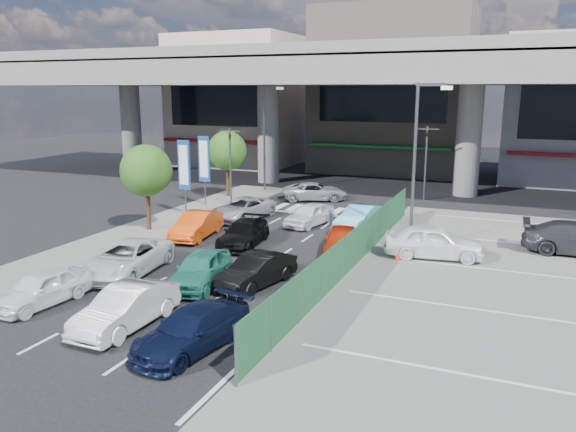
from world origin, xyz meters
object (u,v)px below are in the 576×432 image
at_px(street_lamp_left, 266,129).
at_px(hatch_black_mid_right, 256,271).
at_px(tree_near, 146,171).
at_px(minivan_navy_back, 193,329).
at_px(tree_far, 227,151).
at_px(crossing_wagon_silver, 315,192).
at_px(street_lamp_right, 418,153).
at_px(wagon_silver_front_left, 242,209).
at_px(sedan_white_front_mid, 310,214).
at_px(traffic_light_right, 427,144).
at_px(sedan_white_mid_left, 127,258).
at_px(kei_truck_front_right, 360,218).
at_px(traffic_cone, 398,253).
at_px(taxi_orange_right, 341,240).
at_px(taxi_teal_mid, 200,269).
at_px(traffic_light_left, 230,147).
at_px(signboard_near, 184,167).
at_px(signboard_far, 204,161).
at_px(van_white_back_left, 42,288).
at_px(taxi_orange_left, 197,225).
at_px(sedan_black_mid, 244,233).
at_px(hatch_white_back_mid, 126,308).
at_px(parked_sedan_white, 434,242).

distance_m(street_lamp_left, hatch_black_mid_right, 21.88).
bearing_deg(tree_near, minivan_navy_back, -48.83).
height_order(tree_far, crossing_wagon_silver, tree_far).
bearing_deg(street_lamp_right, tree_far, 150.42).
bearing_deg(wagon_silver_front_left, hatch_black_mid_right, -50.31).
xyz_separation_m(street_lamp_left, sedan_white_front_mid, (7.02, -9.28, -4.12)).
height_order(traffic_light_right, sedan_white_mid_left, traffic_light_right).
height_order(street_lamp_right, hatch_black_mid_right, street_lamp_right).
relative_size(kei_truck_front_right, traffic_cone, 6.28).
bearing_deg(taxi_orange_right, wagon_silver_front_left, 135.64).
bearing_deg(taxi_teal_mid, traffic_light_left, 103.78).
bearing_deg(street_lamp_right, street_lamp_left, 138.37).
xyz_separation_m(signboard_near, sedan_white_front_mid, (7.90, 0.72, -2.42)).
bearing_deg(crossing_wagon_silver, signboard_far, 104.86).
xyz_separation_m(van_white_back_left, taxi_teal_mid, (4.22, 4.02, 0.05)).
distance_m(tree_near, van_white_back_left, 11.28).
xyz_separation_m(signboard_near, kei_truck_front_right, (10.87, 0.77, -2.38)).
xyz_separation_m(street_lamp_right, taxi_orange_right, (-3.08, -2.05, -4.11)).
xyz_separation_m(taxi_orange_left, sedan_black_mid, (2.98, -0.36, -0.06)).
distance_m(signboard_near, hatch_black_mid_right, 13.78).
distance_m(taxi_orange_left, taxi_orange_right, 7.94).
bearing_deg(taxi_orange_left, taxi_teal_mid, -64.66).
distance_m(van_white_back_left, hatch_white_back_mid, 4.13).
bearing_deg(sedan_white_mid_left, sedan_white_front_mid, 62.40).
relative_size(street_lamp_left, sedan_black_mid, 1.87).
distance_m(street_lamp_left, kei_truck_front_right, 14.21).
relative_size(street_lamp_left, taxi_teal_mid, 1.98).
height_order(minivan_navy_back, kei_truck_front_right, kei_truck_front_right).
distance_m(street_lamp_left, sedan_white_front_mid, 12.35).
distance_m(sedan_black_mid, sedan_white_front_mid, 5.47).
bearing_deg(minivan_navy_back, taxi_orange_left, 132.24).
distance_m(traffic_light_right, taxi_teal_mid, 22.36).
height_order(sedan_white_mid_left, traffic_cone, sedan_white_mid_left).
bearing_deg(wagon_silver_front_left, signboard_near, -160.49).
distance_m(signboard_far, taxi_orange_right, 13.86).
bearing_deg(taxi_orange_right, parked_sedan_white, -1.70).
height_order(hatch_black_mid_right, sedan_black_mid, hatch_black_mid_right).
distance_m(signboard_far, parked_sedan_white, 17.21).
bearing_deg(wagon_silver_front_left, street_lamp_left, 115.78).
distance_m(signboard_near, taxi_orange_left, 5.85).
xyz_separation_m(traffic_light_right, taxi_teal_mid, (-5.25, -21.49, -3.25)).
height_order(wagon_silver_front_left, crossing_wagon_silver, wagon_silver_front_left).
height_order(sedan_white_mid_left, sedan_white_front_mid, sedan_white_mid_left).
bearing_deg(hatch_black_mid_right, hatch_white_back_mid, -100.21).
height_order(van_white_back_left, traffic_cone, van_white_back_left).
relative_size(signboard_far, traffic_cone, 7.09).
relative_size(hatch_white_back_mid, taxi_orange_left, 1.01).
bearing_deg(street_lamp_left, taxi_teal_mid, -72.22).
bearing_deg(crossing_wagon_silver, parked_sedan_white, -162.53).
bearing_deg(traffic_light_left, tree_near, -95.71).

